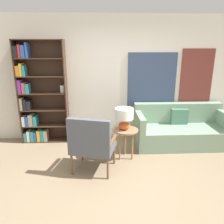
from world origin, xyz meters
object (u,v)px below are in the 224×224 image
object	(u,v)px
armchair	(91,142)
side_table	(126,133)
couch	(180,130)
table_lamp	(124,116)
bookshelf	(37,97)

from	to	relation	value
armchair	side_table	bearing A→B (deg)	38.26
couch	side_table	world-z (taller)	couch
table_lamp	bookshelf	bearing A→B (deg)	153.78
side_table	armchair	bearing A→B (deg)	-141.74
bookshelf	couch	bearing A→B (deg)	-5.10
bookshelf	side_table	bearing A→B (deg)	-25.87
side_table	table_lamp	size ratio (longest dim) A/B	1.44
bookshelf	armchair	world-z (taller)	bookshelf
armchair	couch	world-z (taller)	armchair
side_table	table_lamp	distance (m)	0.33
armchair	couch	xyz separation A→B (m)	(1.87, 1.10, -0.26)
armchair	couch	size ratio (longest dim) A/B	0.51
bookshelf	couch	size ratio (longest dim) A/B	1.12
side_table	bookshelf	bearing A→B (deg)	154.13
couch	armchair	bearing A→B (deg)	-149.56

